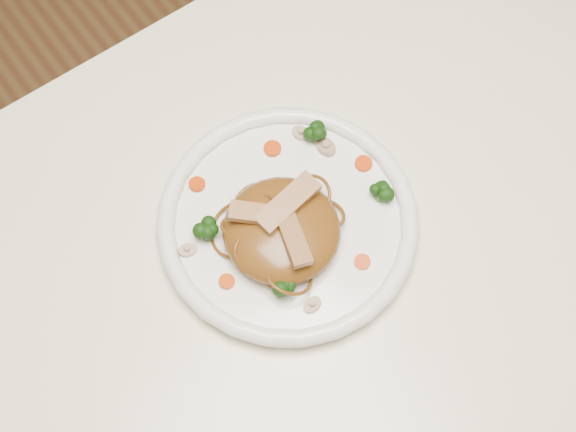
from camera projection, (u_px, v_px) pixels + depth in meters
ground at (301, 414)px, 1.55m from camera, size 4.00×4.00×0.00m
table at (309, 311)px, 0.96m from camera, size 1.20×0.80×0.75m
plate at (288, 224)px, 0.89m from camera, size 0.31×0.31×0.02m
noodle_mound at (282, 230)px, 0.86m from camera, size 0.13×0.13×0.04m
chicken_a at (288, 203)px, 0.84m from camera, size 0.08×0.04×0.01m
chicken_b at (260, 214)px, 0.84m from camera, size 0.06×0.06×0.01m
chicken_c at (293, 238)px, 0.82m from camera, size 0.04×0.07×0.01m
broccoli_0 at (317, 133)px, 0.91m from camera, size 0.04×0.04×0.03m
broccoli_1 at (208, 231)px, 0.86m from camera, size 0.03×0.03×0.03m
broccoli_2 at (285, 285)px, 0.83m from camera, size 0.03×0.03×0.03m
broccoli_3 at (381, 192)px, 0.88m from camera, size 0.03×0.03×0.03m
carrot_0 at (272, 149)px, 0.92m from camera, size 0.02×0.02×0.00m
carrot_1 at (227, 281)px, 0.85m from camera, size 0.02×0.02×0.00m
carrot_2 at (364, 164)px, 0.91m from camera, size 0.02×0.02×0.00m
carrot_3 at (197, 184)px, 0.90m from camera, size 0.02×0.02×0.00m
carrot_4 at (362, 262)px, 0.86m from camera, size 0.02×0.02×0.00m
mushroom_0 at (312, 305)px, 0.84m from camera, size 0.02×0.02×0.01m
mushroom_1 at (326, 147)px, 0.92m from camera, size 0.03×0.03×0.01m
mushroom_2 at (188, 250)px, 0.86m from camera, size 0.03×0.03×0.01m
mushroom_3 at (301, 133)px, 0.93m from camera, size 0.03×0.03×0.01m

